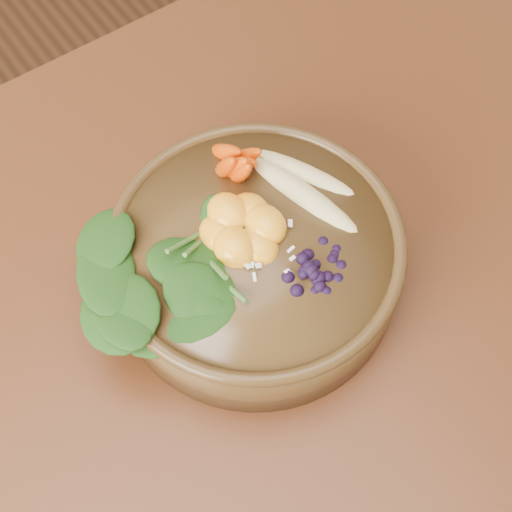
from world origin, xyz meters
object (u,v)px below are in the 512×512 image
Objects in this scene: banana_halves at (304,174)px; stoneware_bowl at (256,261)px; carrot_cluster at (225,142)px; mandarin_cluster at (242,221)px; dining_table at (156,421)px; blueberry_pile at (310,262)px; kale_heap at (176,228)px.

stoneware_bowl is at bearing -177.26° from banana_halves.
carrot_cluster is 0.08m from mandarin_cluster.
blueberry_pile is (0.18, -0.02, 0.19)m from dining_table.
banana_halves is (0.05, -0.06, -0.03)m from carrot_cluster.
stoneware_bowl is 3.62× the size of carrot_cluster.
kale_heap reaches higher than mandarin_cluster.
kale_heap is (0.10, 0.08, 0.19)m from dining_table.
dining_table is 0.31m from carrot_cluster.
stoneware_bowl is 2.16× the size of blueberry_pile.
dining_table is 17.19× the size of mandarin_cluster.
stoneware_bowl is 3.15× the size of mandarin_cluster.
mandarin_cluster is 0.08m from blueberry_pile.
mandarin_cluster is (0.06, -0.03, -0.01)m from kale_heap.
kale_heap is at bearing 39.52° from dining_table.
stoneware_bowl is 0.10m from kale_heap.
kale_heap is (-0.06, 0.04, 0.06)m from stoneware_bowl.
mandarin_cluster is at bearing -24.82° from kale_heap.
dining_table is 8.32× the size of kale_heap.
carrot_cluster is at bearing 34.35° from dining_table.
dining_table is 19.76× the size of carrot_cluster.
banana_halves is at bearing 7.22° from mandarin_cluster.
blueberry_pile is (-0.01, -0.15, -0.02)m from carrot_cluster.
banana_halves is at bearing 55.45° from blueberry_pile.
carrot_cluster reaches higher than blueberry_pile.
stoneware_bowl reaches higher than dining_table.
kale_heap is 2.07× the size of mandarin_cluster.
mandarin_cluster reaches higher than stoneware_bowl.
dining_table is 5.45× the size of stoneware_bowl.
dining_table is at bearing -160.22° from mandarin_cluster.
carrot_cluster reaches higher than mandarin_cluster.
blueberry_pile reaches higher than dining_table.
blueberry_pile is at bearing -72.30° from mandarin_cluster.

